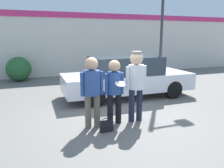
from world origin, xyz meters
The scene contains 8 objects.
ground_plane centered at (0.00, 0.00, 0.00)m, with size 56.00×56.00×0.00m, color #66635E.
storefront_building centered at (0.00, 7.12, 1.74)m, with size 24.00×0.22×3.43m.
person_left centered at (-0.84, -0.34, 1.02)m, with size 0.55×0.38×1.69m.
person_middle_with_frisbee centered at (-0.27, -0.29, 0.94)m, with size 0.49×0.52×1.60m.
person_right centered at (0.30, -0.32, 1.10)m, with size 0.55×0.38×1.80m.
parked_car_near centered at (1.04, 1.94, 0.73)m, with size 4.61×1.77×1.46m.
shrub centered at (-2.79, 6.34, 0.59)m, with size 1.18×1.18×1.18m.
handbag centered at (-0.61, -0.69, 0.14)m, with size 0.30×0.23×0.29m.
Camera 1 is at (-2.09, -5.16, 2.15)m, focal length 35.00 mm.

